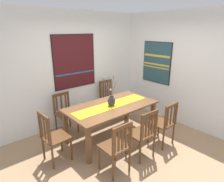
# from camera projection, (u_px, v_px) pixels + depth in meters

# --- Properties ---
(ground_plane) EXTENTS (6.40, 6.40, 0.03)m
(ground_plane) POSITION_uv_depth(u_px,v_px,m) (130.00, 151.00, 3.83)
(ground_plane) COLOR #A37F5B
(wall_back) EXTENTS (6.40, 0.12, 2.70)m
(wall_back) POSITION_uv_depth(u_px,v_px,m) (77.00, 69.00, 4.76)
(wall_back) COLOR white
(wall_back) RESTS_ON ground_plane
(wall_side) EXTENTS (0.12, 6.40, 2.70)m
(wall_side) POSITION_uv_depth(u_px,v_px,m) (187.00, 71.00, 4.56)
(wall_side) COLOR white
(wall_side) RESTS_ON ground_plane
(dining_table) EXTENTS (1.92, 1.00, 0.75)m
(dining_table) POSITION_uv_depth(u_px,v_px,m) (112.00, 109.00, 4.12)
(dining_table) COLOR brown
(dining_table) RESTS_ON ground_plane
(table_runner) EXTENTS (1.76, 0.36, 0.01)m
(table_runner) POSITION_uv_depth(u_px,v_px,m) (112.00, 105.00, 4.09)
(table_runner) COLOR gold
(table_runner) RESTS_ON dining_table
(centerpiece_vase) EXTENTS (0.23, 0.25, 0.64)m
(centerpiece_vase) POSITION_uv_depth(u_px,v_px,m) (111.00, 101.00, 4.02)
(centerpiece_vase) COLOR #333338
(centerpiece_vase) RESTS_ON dining_table
(chair_0) EXTENTS (0.43, 0.43, 0.98)m
(chair_0) POSITION_uv_depth(u_px,v_px,m) (108.00, 98.00, 5.22)
(chair_0) COLOR brown
(chair_0) RESTS_ON ground_plane
(chair_1) EXTENTS (0.43, 0.43, 0.92)m
(chair_1) POSITION_uv_depth(u_px,v_px,m) (117.00, 146.00, 3.11)
(chair_1) COLOR brown
(chair_1) RESTS_ON ground_plane
(chair_2) EXTENTS (0.43, 0.43, 0.93)m
(chair_2) POSITION_uv_depth(u_px,v_px,m) (164.00, 123.00, 3.89)
(chair_2) COLOR brown
(chair_2) RESTS_ON ground_plane
(chair_3) EXTENTS (0.43, 0.43, 0.90)m
(chair_3) POSITION_uv_depth(u_px,v_px,m) (65.00, 112.00, 4.40)
(chair_3) COLOR brown
(chair_3) RESTS_ON ground_plane
(chair_4) EXTENTS (0.44, 0.44, 0.95)m
(chair_4) POSITION_uv_depth(u_px,v_px,m) (143.00, 133.00, 3.49)
(chair_4) COLOR brown
(chair_4) RESTS_ON ground_plane
(chair_5) EXTENTS (0.44, 0.44, 0.96)m
(chair_5) POSITION_uv_depth(u_px,v_px,m) (53.00, 137.00, 3.38)
(chair_5) COLOR brown
(chair_5) RESTS_ON ground_plane
(painting_on_back_wall) EXTENTS (1.10, 0.05, 1.25)m
(painting_on_back_wall) POSITION_uv_depth(u_px,v_px,m) (75.00, 62.00, 4.59)
(painting_on_back_wall) COLOR black
(painting_on_side_wall) EXTENTS (0.05, 0.86, 1.07)m
(painting_on_side_wall) POSITION_uv_depth(u_px,v_px,m) (157.00, 63.00, 5.09)
(painting_on_side_wall) COLOR black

